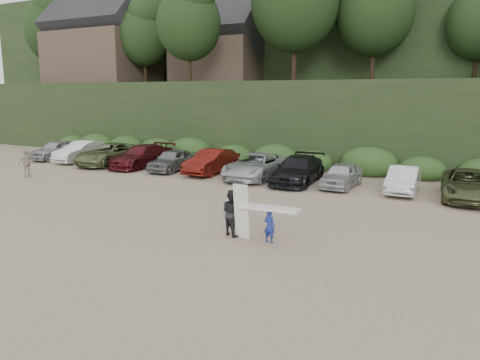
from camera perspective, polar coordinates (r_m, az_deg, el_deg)
The scene contains 6 objects.
ground at distance 19.57m, azimuth -7.33°, elevation -4.88°, with size 120.00×120.00×0.00m, color tan.
hillside_backdrop at distance 52.83m, azimuth 16.16°, elevation 16.83°, with size 90.00×41.50×28.00m.
parked_cars at distance 27.97m, azimuth 4.10°, elevation 1.52°, with size 39.26×5.89×1.65m.
distant_walker at distance 31.96m, azimuth -24.59°, elevation 1.88°, with size 1.00×0.42×1.71m, color #AAA290.
child_surfer at distance 16.44m, azimuth 3.62°, elevation -4.69°, with size 2.16×0.70×1.28m.
adult_surfer at distance 17.17m, azimuth -0.90°, elevation -3.99°, with size 1.31×0.91×2.02m.
Camera 1 is at (10.93, -15.36, 5.24)m, focal length 35.00 mm.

